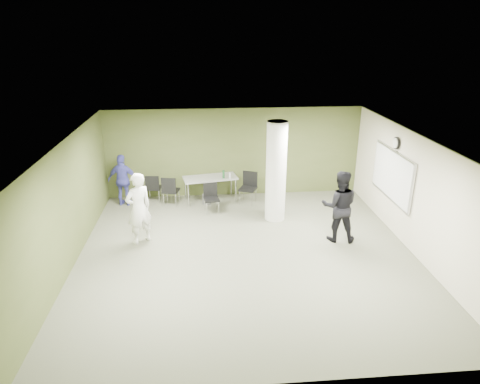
{
  "coord_description": "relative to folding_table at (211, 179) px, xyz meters",
  "views": [
    {
      "loc": [
        -0.94,
        -8.98,
        5.11
      ],
      "look_at": [
        -0.08,
        1.0,
        1.23
      ],
      "focal_mm": 32.0,
      "sensor_mm": 36.0,
      "label": 1
    }
  ],
  "objects": [
    {
      "name": "folding_table",
      "position": [
        0.0,
        0.0,
        0.0
      ],
      "size": [
        1.74,
        1.0,
        1.03
      ],
      "rotation": [
        0.0,
        0.0,
        0.18
      ],
      "color": "gray",
      "rests_on": "floor"
    },
    {
      "name": "wastebasket",
      "position": [
        -0.14,
        -0.25,
        -0.57
      ],
      "size": [
        0.28,
        0.28,
        0.32
      ],
      "primitive_type": "cylinder",
      "color": "#4C4C4C",
      "rests_on": "floor"
    },
    {
      "name": "wall_back",
      "position": [
        0.77,
        0.51,
        0.67
      ],
      "size": [
        8.0,
        2.8,
        0.02
      ],
      "primitive_type": "cube",
      "rotation": [
        1.57,
        0.0,
        0.0
      ],
      "color": "#455126",
      "rests_on": "floor"
    },
    {
      "name": "floor",
      "position": [
        0.77,
        -3.49,
        -0.73
      ],
      "size": [
        8.0,
        8.0,
        0.0
      ],
      "primitive_type": "plane",
      "color": "#555744",
      "rests_on": "ground"
    },
    {
      "name": "ceiling",
      "position": [
        0.77,
        -3.49,
        2.07
      ],
      "size": [
        8.0,
        8.0,
        0.0
      ],
      "primitive_type": "plane",
      "rotation": [
        3.14,
        0.0,
        0.0
      ],
      "color": "white",
      "rests_on": "wall_back"
    },
    {
      "name": "wall_right_cream",
      "position": [
        4.77,
        -3.49,
        0.67
      ],
      "size": [
        0.02,
        8.0,
        2.8
      ],
      "primitive_type": "cube",
      "color": "beige",
      "rests_on": "floor"
    },
    {
      "name": "chair_back_right",
      "position": [
        -1.24,
        -0.27,
        -0.19
      ],
      "size": [
        0.55,
        0.55,
        0.92
      ],
      "rotation": [
        0.0,
        0.0,
        2.93
      ],
      "color": "black",
      "rests_on": "floor"
    },
    {
      "name": "whiteboard",
      "position": [
        4.69,
        -2.29,
        0.77
      ],
      "size": [
        0.05,
        2.3,
        1.3
      ],
      "color": "silver",
      "rests_on": "wall_right_cream"
    },
    {
      "name": "chair_table_left",
      "position": [
        -0.02,
        -0.84,
        -0.23
      ],
      "size": [
        0.48,
        0.48,
        0.86
      ],
      "rotation": [
        0.0,
        0.0,
        0.14
      ],
      "color": "black",
      "rests_on": "floor"
    },
    {
      "name": "wall_left",
      "position": [
        -3.23,
        -3.49,
        0.67
      ],
      "size": [
        0.02,
        8.0,
        2.8
      ],
      "primitive_type": "cube",
      "color": "#455126",
      "rests_on": "floor"
    },
    {
      "name": "man_black",
      "position": [
        3.15,
        -2.9,
        0.2
      ],
      "size": [
        1.02,
        0.87,
        1.85
      ],
      "primitive_type": "imported",
      "rotation": [
        0.0,
        0.0,
        2.94
      ],
      "color": "black",
      "rests_on": "floor"
    },
    {
      "name": "chair_back_left",
      "position": [
        -1.78,
        0.08,
        -0.22
      ],
      "size": [
        0.47,
        0.47,
        0.88
      ],
      "rotation": [
        0.0,
        0.0,
        3.06
      ],
      "color": "black",
      "rests_on": "floor"
    },
    {
      "name": "wall_clock",
      "position": [
        4.69,
        -2.29,
        1.62
      ],
      "size": [
        0.06,
        0.32,
        0.32
      ],
      "color": "black",
      "rests_on": "wall_right_cream"
    },
    {
      "name": "man_blue",
      "position": [
        -2.63,
        -0.09,
        0.06
      ],
      "size": [
        0.98,
        0.55,
        1.59
      ],
      "primitive_type": "imported",
      "rotation": [
        0.0,
        0.0,
        2.96
      ],
      "color": "#4243A5",
      "rests_on": "floor"
    },
    {
      "name": "chair_table_right",
      "position": [
        1.16,
        -0.21,
        -0.16
      ],
      "size": [
        0.64,
        0.64,
        0.97
      ],
      "rotation": [
        0.0,
        0.0,
        -0.42
      ],
      "color": "black",
      "rests_on": "floor"
    },
    {
      "name": "column",
      "position": [
        1.77,
        -1.49,
        0.67
      ],
      "size": [
        0.56,
        0.56,
        2.8
      ],
      "primitive_type": "cylinder",
      "color": "silver",
      "rests_on": "floor"
    },
    {
      "name": "woman_white",
      "position": [
        -1.83,
        -2.6,
        0.19
      ],
      "size": [
        0.8,
        0.75,
        1.84
      ],
      "primitive_type": "imported",
      "rotation": [
        0.0,
        0.0,
        3.76
      ],
      "color": "white",
      "rests_on": "floor"
    }
  ]
}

